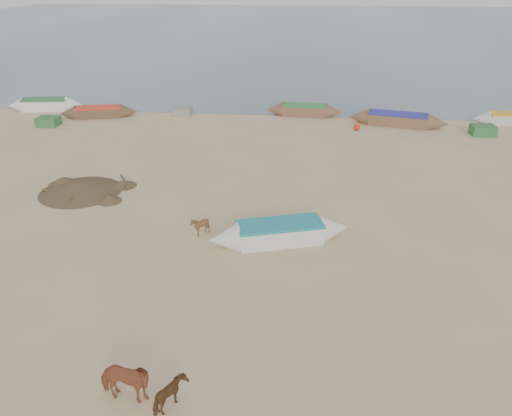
{
  "coord_description": "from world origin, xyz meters",
  "views": [
    {
      "loc": [
        1.84,
        -14.48,
        9.99
      ],
      "look_at": [
        0.0,
        4.0,
        1.0
      ],
      "focal_mm": 35.0,
      "sensor_mm": 36.0,
      "label": 1
    }
  ],
  "objects_px": {
    "calf_front": "(200,226)",
    "near_canoe": "(280,232)",
    "cow_adult": "(125,383)",
    "calf_right": "(171,396)"
  },
  "relations": [
    {
      "from": "near_canoe",
      "to": "calf_front",
      "type": "bearing_deg",
      "value": 158.54
    },
    {
      "from": "calf_right",
      "to": "near_canoe",
      "type": "xyz_separation_m",
      "value": [
        2.2,
        8.69,
        0.0
      ]
    },
    {
      "from": "calf_right",
      "to": "cow_adult",
      "type": "bearing_deg",
      "value": 87.76
    },
    {
      "from": "cow_adult",
      "to": "calf_front",
      "type": "bearing_deg",
      "value": 4.61
    },
    {
      "from": "calf_front",
      "to": "near_canoe",
      "type": "xyz_separation_m",
      "value": [
        3.3,
        -0.25,
        0.0
      ]
    },
    {
      "from": "cow_adult",
      "to": "calf_front",
      "type": "relative_size",
      "value": 1.74
    },
    {
      "from": "cow_adult",
      "to": "calf_right",
      "type": "xyz_separation_m",
      "value": [
        1.2,
        -0.12,
        -0.2
      ]
    },
    {
      "from": "cow_adult",
      "to": "near_canoe",
      "type": "bearing_deg",
      "value": -16.38
    },
    {
      "from": "calf_front",
      "to": "near_canoe",
      "type": "distance_m",
      "value": 3.31
    },
    {
      "from": "calf_front",
      "to": "calf_right",
      "type": "bearing_deg",
      "value": -1.29
    }
  ]
}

